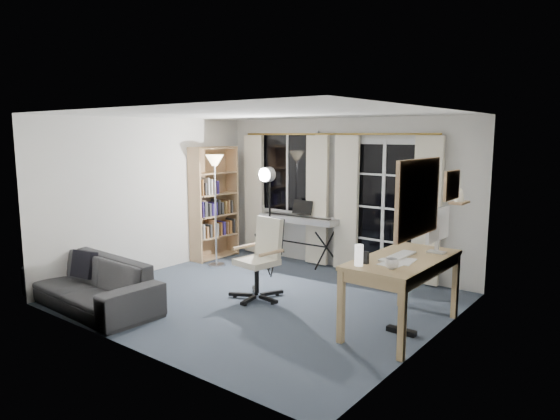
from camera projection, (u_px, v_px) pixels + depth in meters
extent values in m
cube|color=#353D4D|center=(262.00, 300.00, 6.57)|extent=(4.50, 4.00, 0.02)
cube|color=white|center=(289.00, 172.00, 8.52)|extent=(1.20, 0.06, 1.40)
cube|color=black|center=(288.00, 173.00, 8.50)|extent=(1.10, 0.02, 1.30)
cube|color=white|center=(288.00, 173.00, 8.49)|extent=(0.04, 0.03, 1.30)
cube|color=white|center=(384.00, 210.00, 7.50)|extent=(1.32, 0.06, 2.11)
cube|color=black|center=(366.00, 208.00, 7.66)|extent=(0.55, 0.02, 1.95)
cube|color=black|center=(402.00, 212.00, 7.30)|extent=(0.55, 0.02, 1.95)
cube|color=white|center=(383.00, 210.00, 7.47)|extent=(0.05, 0.04, 2.05)
cube|color=white|center=(382.00, 241.00, 7.54)|extent=(1.15, 0.03, 0.03)
cube|color=white|center=(383.00, 208.00, 7.47)|extent=(1.15, 0.03, 0.03)
cube|color=white|center=(384.00, 175.00, 7.39)|extent=(1.15, 0.03, 0.03)
cylinder|color=gold|center=(332.00, 134.00, 7.82)|extent=(3.50, 0.03, 0.03)
cube|color=#FAEACC|center=(254.00, 194.00, 8.93)|extent=(0.40, 0.07, 2.10)
cube|color=#FAEACC|center=(317.00, 200.00, 8.11)|extent=(0.40, 0.07, 2.10)
cube|color=#FAEACC|center=(346.00, 203.00, 7.78)|extent=(0.40, 0.07, 2.10)
cube|color=#FAEACC|center=(427.00, 211.00, 6.99)|extent=(0.40, 0.07, 2.10)
cube|color=#A98159|center=(195.00, 206.00, 8.30)|extent=(0.31, 0.04, 1.94)
cube|color=#A98159|center=(232.00, 201.00, 8.96)|extent=(0.31, 0.04, 1.94)
cube|color=#A98159|center=(208.00, 202.00, 8.72)|extent=(0.05, 0.87, 1.94)
cube|color=#A98159|center=(215.00, 256.00, 8.77)|extent=(0.33, 0.88, 0.02)
cube|color=#A98159|center=(215.00, 236.00, 8.72)|extent=(0.33, 0.88, 0.02)
cube|color=#A98159|center=(214.00, 215.00, 8.66)|extent=(0.33, 0.88, 0.02)
cube|color=#A98159|center=(214.00, 194.00, 8.61)|extent=(0.33, 0.88, 0.02)
cube|color=#A98159|center=(213.00, 173.00, 8.55)|extent=(0.33, 0.88, 0.02)
cube|color=#A98159|center=(213.00, 149.00, 8.49)|extent=(0.33, 0.88, 0.02)
cube|color=beige|center=(200.00, 231.00, 8.41)|extent=(0.22, 0.06, 0.25)
cube|color=#B47A4B|center=(204.00, 232.00, 8.49)|extent=(0.22, 0.05, 0.20)
cube|color=#3A3A3A|center=(207.00, 231.00, 8.54)|extent=(0.22, 0.04, 0.22)
cube|color=#B47A4B|center=(211.00, 228.00, 8.60)|extent=(0.22, 0.04, 0.29)
cube|color=beige|center=(214.00, 229.00, 8.66)|extent=(0.22, 0.06, 0.23)
cube|color=#C17737|center=(218.00, 228.00, 8.73)|extent=(0.22, 0.04, 0.23)
cube|color=#433193|center=(221.00, 228.00, 8.78)|extent=(0.22, 0.05, 0.24)
cube|color=#B47A4B|center=(224.00, 227.00, 8.85)|extent=(0.22, 0.04, 0.22)
cube|color=#C17737|center=(227.00, 227.00, 8.90)|extent=(0.22, 0.06, 0.23)
cube|color=#3A3A3A|center=(230.00, 225.00, 8.97)|extent=(0.22, 0.03, 0.25)
cube|color=#433193|center=(199.00, 209.00, 8.35)|extent=(0.22, 0.04, 0.26)
cube|color=#3A3A3A|center=(202.00, 209.00, 8.41)|extent=(0.22, 0.06, 0.26)
cube|color=#3A3A3A|center=(207.00, 209.00, 8.48)|extent=(0.22, 0.04, 0.22)
cube|color=#433193|center=(210.00, 209.00, 8.54)|extent=(0.22, 0.04, 0.21)
cube|color=#433193|center=(213.00, 208.00, 8.59)|extent=(0.22, 0.04, 0.23)
cube|color=#3A3A3A|center=(216.00, 207.00, 8.64)|extent=(0.22, 0.04, 0.27)
cube|color=#3A3A3A|center=(219.00, 208.00, 8.70)|extent=(0.22, 0.05, 0.21)
cube|color=#B48743|center=(222.00, 207.00, 8.77)|extent=(0.22, 0.05, 0.23)
cube|color=#B47A4B|center=(225.00, 206.00, 8.82)|extent=(0.22, 0.03, 0.24)
cube|color=#3A3A3A|center=(228.00, 206.00, 8.88)|extent=(0.22, 0.03, 0.23)
cube|color=#C17737|center=(199.00, 187.00, 8.30)|extent=(0.22, 0.04, 0.27)
cube|color=#3A3A3A|center=(202.00, 189.00, 8.36)|extent=(0.22, 0.03, 0.21)
cube|color=beige|center=(205.00, 186.00, 8.40)|extent=(0.22, 0.04, 0.29)
cube|color=beige|center=(208.00, 187.00, 8.46)|extent=(0.22, 0.04, 0.26)
cube|color=#B47A4B|center=(211.00, 188.00, 8.52)|extent=(0.22, 0.04, 0.21)
cube|color=#433193|center=(214.00, 187.00, 8.57)|extent=(0.22, 0.05, 0.22)
cylinder|color=#B2B2B7|center=(217.00, 265.00, 8.22)|extent=(0.35, 0.35, 0.03)
cylinder|color=#B2B2B7|center=(216.00, 214.00, 8.09)|extent=(0.04, 0.04, 1.69)
cone|color=#FFE5B2|center=(215.00, 160.00, 7.96)|extent=(0.38, 0.38, 0.17)
cylinder|color=black|center=(273.00, 239.00, 8.53)|extent=(0.05, 0.67, 0.60)
cylinder|color=black|center=(273.00, 239.00, 8.53)|extent=(0.05, 0.67, 0.60)
cylinder|color=black|center=(326.00, 247.00, 7.91)|extent=(0.05, 0.67, 0.60)
cylinder|color=black|center=(326.00, 247.00, 7.91)|extent=(0.05, 0.67, 0.60)
cylinder|color=black|center=(299.00, 243.00, 8.22)|extent=(1.06, 0.05, 0.03)
cube|color=silver|center=(299.00, 219.00, 8.16)|extent=(1.39, 0.39, 0.10)
cube|color=white|center=(296.00, 217.00, 8.09)|extent=(1.28, 0.18, 0.02)
cube|color=black|center=(297.00, 216.00, 8.12)|extent=(1.23, 0.12, 0.01)
cube|color=black|center=(302.00, 207.00, 8.22)|extent=(0.37, 0.09, 0.23)
cylinder|color=black|center=(275.00, 256.00, 7.61)|extent=(0.03, 0.26, 0.68)
cylinder|color=black|center=(271.00, 253.00, 7.79)|extent=(0.23, 0.15, 0.68)
cylinder|color=black|center=(263.00, 256.00, 7.64)|extent=(0.23, 0.14, 0.68)
cylinder|color=black|center=(270.00, 212.00, 7.58)|extent=(0.03, 0.03, 1.17)
cylinder|color=silver|center=(267.00, 174.00, 7.45)|extent=(0.23, 0.13, 0.22)
cylinder|color=white|center=(264.00, 175.00, 7.40)|extent=(0.19, 0.02, 0.19)
cube|color=black|center=(268.00, 299.00, 6.41)|extent=(0.32, 0.09, 0.04)
cylinder|color=black|center=(273.00, 302.00, 6.36)|extent=(0.06, 0.06, 0.05)
cube|color=black|center=(272.00, 293.00, 6.66)|extent=(0.18, 0.31, 0.04)
cylinder|color=black|center=(277.00, 294.00, 6.70)|extent=(0.06, 0.06, 0.05)
cube|color=black|center=(255.00, 290.00, 6.78)|extent=(0.27, 0.26, 0.04)
cylinder|color=black|center=(255.00, 290.00, 6.86)|extent=(0.06, 0.06, 0.05)
cube|color=black|center=(241.00, 295.00, 6.60)|extent=(0.31, 0.20, 0.04)
cylinder|color=black|center=(235.00, 296.00, 6.62)|extent=(0.06, 0.06, 0.05)
cube|color=black|center=(248.00, 300.00, 6.37)|extent=(0.11, 0.32, 0.04)
cylinder|color=black|center=(245.00, 304.00, 6.30)|extent=(0.06, 0.06, 0.05)
cylinder|color=black|center=(257.00, 278.00, 6.53)|extent=(0.07, 0.07, 0.40)
cube|color=beige|center=(257.00, 262.00, 6.50)|extent=(0.52, 0.52, 0.08)
cube|color=beige|center=(269.00, 237.00, 6.60)|extent=(0.45, 0.18, 0.52)
cube|color=black|center=(271.00, 235.00, 6.63)|extent=(0.43, 0.15, 0.48)
cylinder|color=#A98159|center=(245.00, 246.00, 6.67)|extent=(0.10, 0.40, 0.04)
cylinder|color=#A98159|center=(271.00, 253.00, 6.30)|extent=(0.10, 0.40, 0.04)
cube|color=tan|center=(403.00, 260.00, 5.42)|extent=(0.78, 1.53, 0.04)
cube|color=tan|center=(403.00, 266.00, 5.43)|extent=(0.74, 1.49, 0.11)
cube|color=tan|center=(341.00, 307.00, 5.13)|extent=(0.07, 0.07, 0.77)
cube|color=tan|center=(402.00, 322.00, 4.72)|extent=(0.07, 0.07, 0.77)
cube|color=tan|center=(402.00, 276.00, 6.25)|extent=(0.07, 0.07, 0.77)
cube|color=tan|center=(455.00, 286.00, 5.83)|extent=(0.07, 0.07, 0.77)
cube|color=silver|center=(437.00, 252.00, 5.65)|extent=(0.20, 0.13, 0.02)
cube|color=silver|center=(437.00, 240.00, 5.62)|extent=(0.04, 0.03, 0.24)
cube|color=silver|center=(438.00, 224.00, 5.60)|extent=(0.05, 0.59, 0.37)
cube|color=black|center=(436.00, 224.00, 5.61)|extent=(0.02, 0.54, 0.33)
cube|color=white|center=(401.00, 255.00, 5.50)|extent=(0.16, 0.46, 0.02)
cube|color=white|center=(383.00, 260.00, 5.28)|extent=(0.07, 0.11, 0.02)
cube|color=white|center=(402.00, 261.00, 5.26)|extent=(0.28, 0.35, 0.01)
cube|color=white|center=(390.00, 265.00, 5.12)|extent=(0.24, 0.19, 0.00)
cube|color=black|center=(366.00, 258.00, 5.16)|extent=(0.05, 0.04, 0.13)
cylinder|color=white|center=(359.00, 255.00, 5.08)|extent=(0.09, 0.09, 0.22)
cube|color=black|center=(401.00, 331.00, 5.43)|extent=(0.33, 0.09, 0.05)
imported|color=silver|center=(392.00, 262.00, 4.96)|extent=(0.14, 0.11, 0.13)
cube|color=#A98159|center=(418.00, 198.00, 4.71)|extent=(0.04, 0.94, 0.74)
cube|color=white|center=(416.00, 198.00, 4.72)|extent=(0.01, 0.84, 0.64)
cube|color=#A98159|center=(452.00, 185.00, 5.40)|extent=(0.03, 0.42, 0.32)
cube|color=#438678|center=(450.00, 185.00, 5.41)|extent=(0.00, 0.36, 0.26)
cube|color=#A98159|center=(459.00, 203.00, 5.87)|extent=(0.16, 0.30, 0.02)
cone|color=beige|center=(460.00, 195.00, 5.86)|extent=(0.12, 0.12, 0.15)
imported|color=#2F2F32|center=(89.00, 275.00, 6.22)|extent=(2.09, 0.68, 0.81)
cube|color=black|center=(84.00, 264.00, 6.47)|extent=(0.37, 0.23, 0.36)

